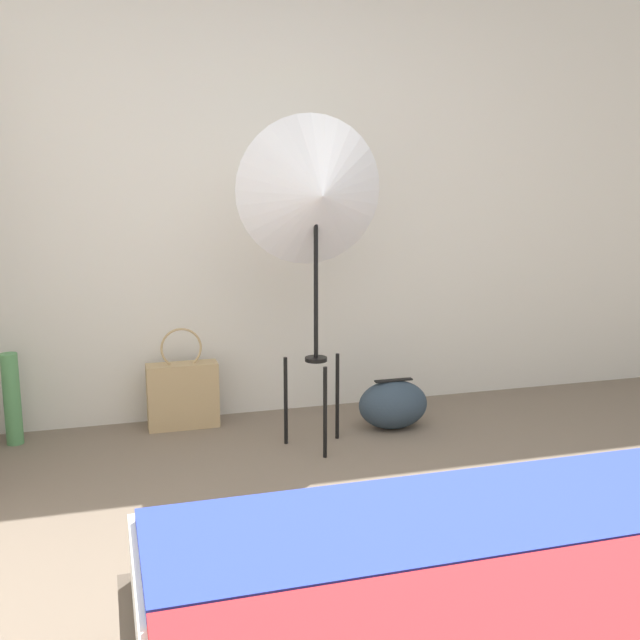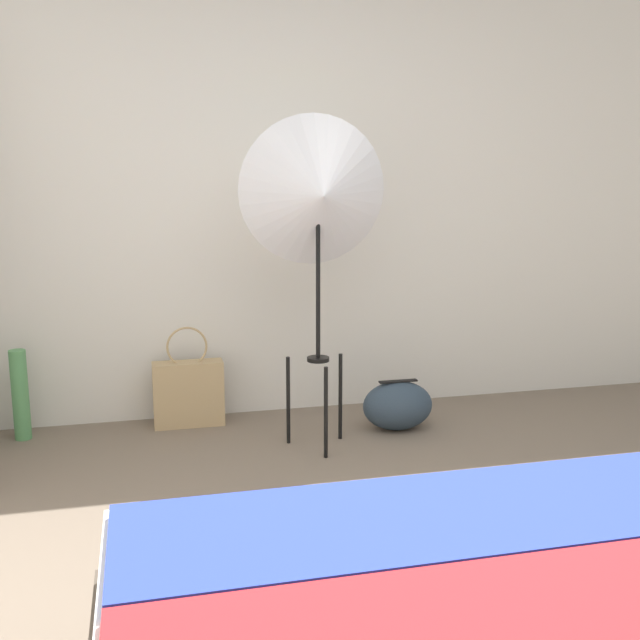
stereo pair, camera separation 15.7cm
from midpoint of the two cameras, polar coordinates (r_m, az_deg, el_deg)
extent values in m
cube|color=silver|center=(4.29, -1.57, 10.08)|extent=(8.00, 0.05, 2.60)
cube|color=red|center=(1.68, 19.34, -21.23)|extent=(1.70, 0.49, 0.04)
cube|color=#283DAD|center=(2.06, 11.62, -14.51)|extent=(1.70, 0.49, 0.04)
cylinder|color=black|center=(3.67, 1.68, -7.08)|extent=(0.02, 0.02, 0.46)
cylinder|color=black|center=(3.86, -1.27, -6.15)|extent=(0.02, 0.02, 0.46)
cylinder|color=black|center=(3.93, 2.71, -5.86)|extent=(0.02, 0.02, 0.46)
cylinder|color=black|center=(3.76, 1.05, -3.00)|extent=(0.11, 0.11, 0.02)
cylinder|color=black|center=(3.68, 1.07, 3.22)|extent=(0.02, 0.02, 0.82)
cone|color=silver|center=(3.65, 1.10, 9.64)|extent=(0.74, 0.31, 0.76)
cube|color=tan|center=(4.20, -8.93, -5.58)|extent=(0.38, 0.13, 0.36)
torus|color=tan|center=(4.13, -9.04, -2.03)|extent=(0.22, 0.01, 0.22)
ellipsoid|color=#2D3D4C|center=(4.13, 7.03, -6.49)|extent=(0.39, 0.27, 0.27)
cube|color=black|center=(4.09, 7.07, -4.65)|extent=(0.21, 0.04, 0.01)
cylinder|color=#56995B|center=(4.19, -20.88, -5.37)|extent=(0.09, 0.09, 0.48)
camera|label=1|loc=(0.08, -88.71, 0.25)|focal=42.00mm
camera|label=2|loc=(0.08, 91.29, -0.25)|focal=42.00mm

